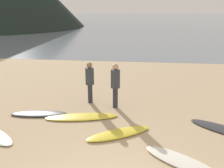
{
  "coord_description": "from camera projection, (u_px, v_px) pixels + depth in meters",
  "views": [
    {
      "loc": [
        0.48,
        -3.28,
        3.59
      ],
      "look_at": [
        -0.57,
        5.86,
        0.6
      ],
      "focal_mm": 38.93,
      "sensor_mm": 36.0,
      "label": 1
    }
  ],
  "objects": [
    {
      "name": "person_0",
      "position": [
        90.0,
        79.0,
        9.13
      ],
      "size": [
        0.32,
        0.32,
        1.59
      ],
      "rotation": [
        0.0,
        0.0,
        3.18
      ],
      "color": "#2D2D38",
      "rests_on": "ground"
    },
    {
      "name": "surfboard_1",
      "position": [
        39.0,
        114.0,
        8.34
      ],
      "size": [
        1.98,
        0.76,
        0.08
      ],
      "primitive_type": "ellipsoid",
      "rotation": [
        0.0,
        0.0,
        0.13
      ],
      "color": "#333338",
      "rests_on": "ground"
    },
    {
      "name": "person_1",
      "position": [
        115.0,
        82.0,
        8.67
      ],
      "size": [
        0.33,
        0.33,
        1.65
      ],
      "rotation": [
        0.0,
        0.0,
        1.38
      ],
      "color": "#2D2D38",
      "rests_on": "ground"
    },
    {
      "name": "surfboard_2",
      "position": [
        82.0,
        117.0,
        8.12
      ],
      "size": [
        2.5,
        1.08,
        0.07
      ],
      "primitive_type": "ellipsoid",
      "rotation": [
        0.0,
        0.0,
        0.21
      ],
      "color": "yellow",
      "rests_on": "ground"
    },
    {
      "name": "surfboard_3",
      "position": [
        119.0,
        133.0,
        7.05
      ],
      "size": [
        1.98,
        1.46,
        0.09
      ],
      "primitive_type": "ellipsoid",
      "rotation": [
        0.0,
        0.0,
        0.53
      ],
      "color": "yellow",
      "rests_on": "ground"
    },
    {
      "name": "ocean_water",
      "position": [
        139.0,
        20.0,
        63.42
      ],
      "size": [
        140.0,
        100.0,
        0.01
      ],
      "primitive_type": "cube",
      "color": "slate",
      "rests_on": "ground"
    },
    {
      "name": "ground_plane",
      "position": [
        130.0,
        74.0,
        13.74
      ],
      "size": [
        120.0,
        120.0,
        0.2
      ],
      "primitive_type": "cube",
      "color": "tan",
      "rests_on": "ground"
    },
    {
      "name": "surfboard_4",
      "position": [
        181.0,
        161.0,
        5.81
      ],
      "size": [
        1.92,
        1.54,
        0.08
      ],
      "primitive_type": "ellipsoid",
      "rotation": [
        0.0,
        0.0,
        -0.59
      ],
      "color": "silver",
      "rests_on": "ground"
    }
  ]
}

